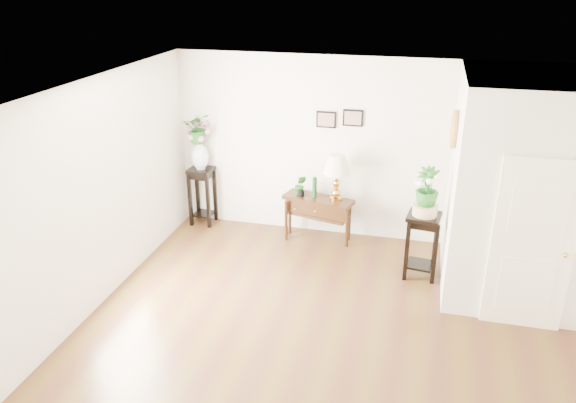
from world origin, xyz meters
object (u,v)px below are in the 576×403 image
(plant_stand_a, at_px, (203,196))
(table_lamp, at_px, (337,178))
(console_table, at_px, (318,219))
(plant_stand_b, at_px, (421,245))

(plant_stand_a, bearing_deg, table_lamp, -4.33)
(table_lamp, bearing_deg, console_table, 180.00)
(console_table, bearing_deg, plant_stand_b, -10.42)
(table_lamp, bearing_deg, plant_stand_b, -28.60)
(console_table, distance_m, plant_stand_a, 1.98)
(plant_stand_b, bearing_deg, plant_stand_a, 166.01)
(table_lamp, relative_size, plant_stand_a, 0.75)
(plant_stand_a, bearing_deg, console_table, -4.92)
(table_lamp, bearing_deg, plant_stand_a, 175.67)
(console_table, height_order, plant_stand_b, plant_stand_b)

